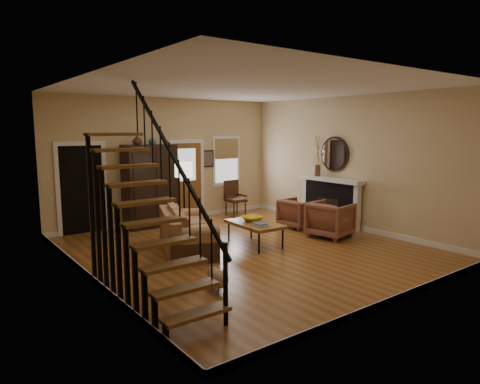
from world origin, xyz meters
TOP-DOWN VIEW (x-y plane):
  - room at (-0.41, 1.76)m, footprint 7.00×7.33m
  - staircase at (-2.78, -1.30)m, footprint 0.94×2.80m
  - fireplace at (3.13, 0.50)m, footprint 0.33×1.95m
  - armoire at (-0.70, 3.15)m, footprint 1.30×0.60m
  - vase_a at (-1.05, 3.05)m, footprint 0.24×0.24m
  - vase_b at (-0.65, 3.05)m, footprint 0.20×0.20m
  - sofa at (-1.05, 0.70)m, footprint 1.61×2.31m
  - coffee_table at (0.30, 0.13)m, footprint 0.83×1.35m
  - bowl at (0.35, 0.28)m, footprint 0.45×0.45m
  - books at (0.18, -0.17)m, footprint 0.24×0.33m
  - armchair_left at (2.16, -0.34)m, footprint 1.06×1.04m
  - armchair_right at (2.25, 0.82)m, footprint 0.88×0.86m
  - floor_lamp at (-0.57, 1.64)m, footprint 0.42×0.42m
  - side_chair at (1.85, 2.95)m, footprint 0.54×0.54m
  - dog at (-1.78, -1.57)m, footprint 0.34×0.51m

SIDE VIEW (x-z plane):
  - dog at x=-1.78m, z-range 0.00..0.34m
  - coffee_table at x=0.30m, z-range 0.00..0.50m
  - armchair_right at x=2.25m, z-range 0.00..0.73m
  - sofa at x=-1.05m, z-range 0.00..0.79m
  - armchair_left at x=2.16m, z-range 0.00..0.82m
  - side_chair at x=1.85m, z-range 0.00..1.02m
  - books at x=0.18m, z-range 0.50..0.56m
  - bowl at x=0.35m, z-range 0.50..0.61m
  - fireplace at x=3.13m, z-range -0.41..1.89m
  - floor_lamp at x=-0.57m, z-range 0.00..1.74m
  - armoire at x=-0.70m, z-range 0.00..2.10m
  - room at x=-0.41m, z-range -0.14..3.16m
  - staircase at x=-2.78m, z-range 0.00..3.20m
  - vase_b at x=-0.65m, z-range 2.10..2.31m
  - vase_a at x=-1.05m, z-range 2.10..2.35m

